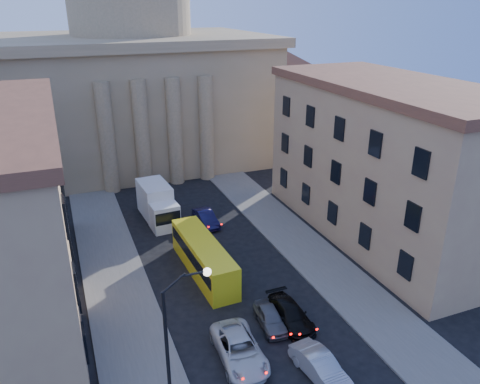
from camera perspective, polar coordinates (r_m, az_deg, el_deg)
The scene contains 12 objects.
sidewalk_left at distance 36.25m, azimuth -13.88°, elevation -14.14°, with size 5.00×60.00×0.15m, color #5D5A55.
sidewalk_right at distance 41.15m, azimuth 10.41°, elevation -9.03°, with size 5.00×60.00×0.15m, color #5D5A55.
church at distance 68.38m, azimuth -12.60°, elevation 13.91°, with size 68.02×28.76×36.60m.
building_right at distance 45.77m, azimuth 17.52°, elevation 3.69°, with size 11.60×26.60×14.70m.
street_lamp at distance 25.39m, azimuth -7.79°, elevation -16.78°, with size 2.62×0.44×8.83m.
car_right_near at distance 30.48m, azimuth 9.75°, elevation -20.25°, with size 1.60×4.58×1.51m, color #96989D.
car_left_mid at distance 31.18m, azimuth -0.08°, elevation -18.63°, with size 2.61×5.66×1.57m, color silver.
car_right_mid at distance 34.30m, azimuth 6.17°, elevation -14.57°, with size 1.98×4.86×1.41m, color black.
car_right_far at distance 33.91m, azimuth 3.70°, elevation -15.05°, with size 1.58×3.92×1.33m, color #4E4F53.
car_right_distant at distance 47.75m, azimuth -4.19°, elevation -3.19°, with size 1.55×4.45×1.47m, color black.
city_bus at distance 39.30m, azimuth -4.47°, elevation -7.82°, with size 2.78×10.30×2.88m.
box_truck at distance 48.88m, azimuth -10.01°, elevation -1.51°, with size 3.14×7.00×3.75m.
Camera 1 is at (-11.17, -11.34, 21.19)m, focal length 35.00 mm.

